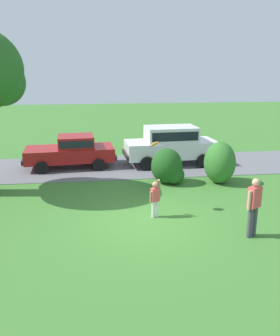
{
  "coord_description": "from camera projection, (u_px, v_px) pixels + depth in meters",
  "views": [
    {
      "loc": [
        -1.34,
        -9.94,
        4.6
      ],
      "look_at": [
        0.23,
        2.28,
        1.1
      ],
      "focal_mm": 36.9,
      "sensor_mm": 36.0,
      "label": 1
    }
  ],
  "objects": [
    {
      "name": "driveway_strip",
      "position": [
        124.0,
        166.0,
        17.11
      ],
      "size": [
        28.0,
        4.4,
        0.02
      ],
      "primitive_type": "cube",
      "color": "slate",
      "rests_on": "ground"
    },
    {
      "name": "ground_plane",
      "position": [
        142.0,
        221.0,
        10.9
      ],
      "size": [
        80.0,
        80.0,
        0.0
      ],
      "primitive_type": "plane",
      "color": "#3D752D"
    },
    {
      "name": "parked_suv",
      "position": [
        171.0,
        143.0,
        17.25
      ],
      "size": [
        4.79,
        2.29,
        1.92
      ],
      "color": "white",
      "rests_on": "ground"
    },
    {
      "name": "shrub_centre_left",
      "position": [
        220.0,
        163.0,
        14.42
      ],
      "size": [
        1.3,
        1.45,
        1.76
      ],
      "color": "#33702B",
      "rests_on": "ground"
    },
    {
      "name": "parked_sedan",
      "position": [
        72.0,
        150.0,
        16.79
      ],
      "size": [
        4.52,
        2.34,
        1.56
      ],
      "color": "maroon",
      "rests_on": "ground"
    },
    {
      "name": "shrub_near_tree",
      "position": [
        168.0,
        168.0,
        14.4
      ],
      "size": [
        1.38,
        1.24,
        1.49
      ],
      "color": "#1E511C",
      "rests_on": "ground"
    },
    {
      "name": "child_thrower",
      "position": [
        155.0,
        196.0,
        11.04
      ],
      "size": [
        0.4,
        0.36,
        1.29
      ],
      "color": "white",
      "rests_on": "ground"
    },
    {
      "name": "adult_onlooker",
      "position": [
        254.0,
        204.0,
        9.65
      ],
      "size": [
        0.48,
        0.36,
        1.74
      ],
      "color": "#3F3F4C",
      "rests_on": "ground"
    },
    {
      "name": "frisbee",
      "position": [
        155.0,
        144.0,
        11.18
      ],
      "size": [
        0.32,
        0.26,
        0.26
      ],
      "color": "orange"
    }
  ]
}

